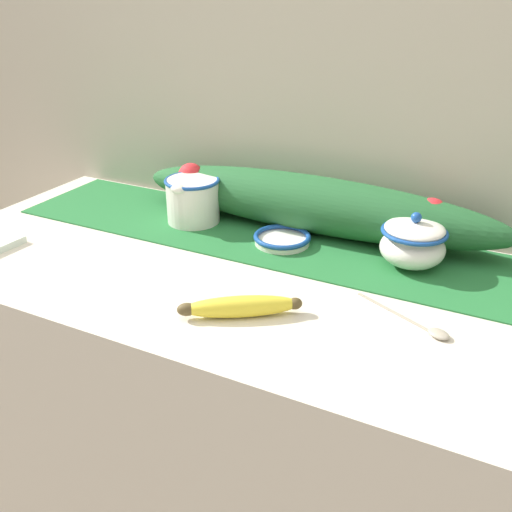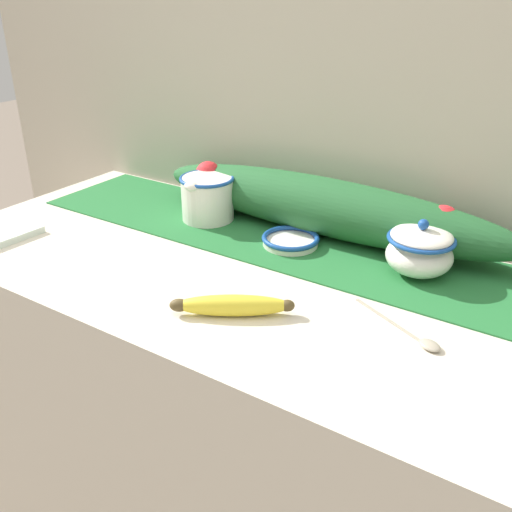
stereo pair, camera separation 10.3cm
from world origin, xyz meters
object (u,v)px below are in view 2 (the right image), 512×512
sugar_bowl (420,250)px  spoon (422,341)px  cream_pitcher (208,196)px  banana (232,305)px  small_dish (291,240)px

sugar_bowl → spoon: sugar_bowl is taller
sugar_bowl → cream_pitcher: bearing=179.9°
cream_pitcher → spoon: cream_pitcher is taller
sugar_bowl → spoon: size_ratio=0.72×
banana → spoon: 0.30m
small_dish → spoon: bearing=-29.4°
spoon → banana: bearing=-136.9°
cream_pitcher → small_dish: (0.23, -0.02, -0.04)m
small_dish → spoon: 0.39m
cream_pitcher → small_dish: bearing=-5.2°
cream_pitcher → banana: cream_pitcher is taller
cream_pitcher → banana: (0.28, -0.31, -0.04)m
sugar_bowl → banana: (-0.21, -0.31, -0.03)m
sugar_bowl → banana: size_ratio=0.68×
cream_pitcher → sugar_bowl: (0.49, -0.00, -0.01)m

